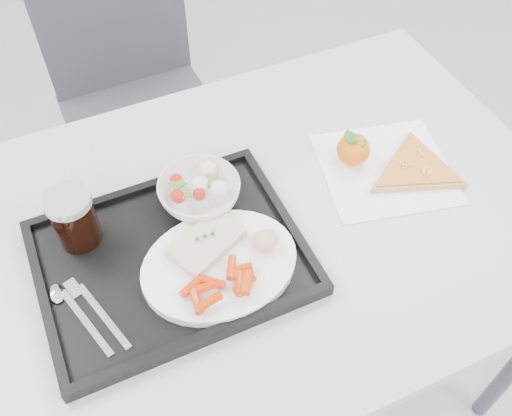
{
  "coord_description": "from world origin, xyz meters",
  "views": [
    {
      "loc": [
        -0.26,
        -0.29,
        1.59
      ],
      "look_at": [
        0.01,
        0.31,
        0.77
      ],
      "focal_mm": 40.0,
      "sensor_mm": 36.0,
      "label": 1
    }
  ],
  "objects_px": {
    "tray": "(171,259)",
    "pizza_slice": "(416,169)",
    "dinner_plate": "(220,265)",
    "cola_glass": "(74,218)",
    "table": "(251,240)",
    "tangerine": "(353,149)",
    "salad_bowl": "(199,192)",
    "chair": "(132,83)"
  },
  "relations": [
    {
      "from": "cola_glass",
      "to": "pizza_slice",
      "type": "relative_size",
      "value": 0.43
    },
    {
      "from": "pizza_slice",
      "to": "chair",
      "type": "bearing_deg",
      "value": 116.68
    },
    {
      "from": "cola_glass",
      "to": "tray",
      "type": "bearing_deg",
      "value": -38.86
    },
    {
      "from": "table",
      "to": "tangerine",
      "type": "xyz_separation_m",
      "value": [
        0.24,
        0.05,
        0.1
      ]
    },
    {
      "from": "table",
      "to": "pizza_slice",
      "type": "distance_m",
      "value": 0.35
    },
    {
      "from": "chair",
      "to": "tangerine",
      "type": "xyz_separation_m",
      "value": [
        0.29,
        -0.69,
        0.25
      ]
    },
    {
      "from": "salad_bowl",
      "to": "chair",
      "type": "bearing_deg",
      "value": 87.5
    },
    {
      "from": "cola_glass",
      "to": "salad_bowl",
      "type": "bearing_deg",
      "value": -2.15
    },
    {
      "from": "chair",
      "to": "tray",
      "type": "distance_m",
      "value": 0.81
    },
    {
      "from": "tray",
      "to": "salad_bowl",
      "type": "bearing_deg",
      "value": 46.55
    },
    {
      "from": "tray",
      "to": "tangerine",
      "type": "xyz_separation_m",
      "value": [
        0.41,
        0.08,
        0.03
      ]
    },
    {
      "from": "salad_bowl",
      "to": "pizza_slice",
      "type": "relative_size",
      "value": 0.61
    },
    {
      "from": "table",
      "to": "tangerine",
      "type": "bearing_deg",
      "value": 11.67
    },
    {
      "from": "chair",
      "to": "pizza_slice",
      "type": "bearing_deg",
      "value": -63.32
    },
    {
      "from": "table",
      "to": "salad_bowl",
      "type": "distance_m",
      "value": 0.15
    },
    {
      "from": "dinner_plate",
      "to": "tangerine",
      "type": "height_order",
      "value": "tangerine"
    },
    {
      "from": "pizza_slice",
      "to": "tray",
      "type": "bearing_deg",
      "value": -179.88
    },
    {
      "from": "table",
      "to": "cola_glass",
      "type": "distance_m",
      "value": 0.33
    },
    {
      "from": "tray",
      "to": "pizza_slice",
      "type": "bearing_deg",
      "value": 0.12
    },
    {
      "from": "chair",
      "to": "tangerine",
      "type": "relative_size",
      "value": 11.49
    },
    {
      "from": "chair",
      "to": "dinner_plate",
      "type": "relative_size",
      "value": 3.44
    },
    {
      "from": "dinner_plate",
      "to": "cola_glass",
      "type": "xyz_separation_m",
      "value": [
        -0.2,
        0.16,
        0.05
      ]
    },
    {
      "from": "table",
      "to": "pizza_slice",
      "type": "bearing_deg",
      "value": -4.5
    },
    {
      "from": "salad_bowl",
      "to": "cola_glass",
      "type": "bearing_deg",
      "value": 177.85
    },
    {
      "from": "tray",
      "to": "pizza_slice",
      "type": "xyz_separation_m",
      "value": [
        0.51,
        0.0,
        0.0
      ]
    },
    {
      "from": "salad_bowl",
      "to": "cola_glass",
      "type": "height_order",
      "value": "cola_glass"
    },
    {
      "from": "chair",
      "to": "cola_glass",
      "type": "bearing_deg",
      "value": -110.75
    },
    {
      "from": "chair",
      "to": "cola_glass",
      "type": "xyz_separation_m",
      "value": [
        -0.25,
        -0.67,
        0.28
      ]
    },
    {
      "from": "dinner_plate",
      "to": "cola_glass",
      "type": "distance_m",
      "value": 0.26
    },
    {
      "from": "salad_bowl",
      "to": "pizza_slice",
      "type": "xyz_separation_m",
      "value": [
        0.42,
        -0.1,
        -0.03
      ]
    },
    {
      "from": "tray",
      "to": "dinner_plate",
      "type": "height_order",
      "value": "dinner_plate"
    },
    {
      "from": "tray",
      "to": "cola_glass",
      "type": "bearing_deg",
      "value": 141.14
    },
    {
      "from": "tray",
      "to": "pizza_slice",
      "type": "distance_m",
      "value": 0.51
    },
    {
      "from": "table",
      "to": "dinner_plate",
      "type": "height_order",
      "value": "dinner_plate"
    },
    {
      "from": "tray",
      "to": "salad_bowl",
      "type": "relative_size",
      "value": 2.96
    },
    {
      "from": "salad_bowl",
      "to": "tangerine",
      "type": "height_order",
      "value": "tangerine"
    },
    {
      "from": "dinner_plate",
      "to": "tangerine",
      "type": "xyz_separation_m",
      "value": [
        0.34,
        0.14,
        0.01
      ]
    },
    {
      "from": "chair",
      "to": "tangerine",
      "type": "distance_m",
      "value": 0.79
    },
    {
      "from": "table",
      "to": "chair",
      "type": "xyz_separation_m",
      "value": [
        -0.04,
        0.74,
        -0.15
      ]
    },
    {
      "from": "table",
      "to": "pizza_slice",
      "type": "xyz_separation_m",
      "value": [
        0.35,
        -0.03,
        0.08
      ]
    },
    {
      "from": "dinner_plate",
      "to": "salad_bowl",
      "type": "height_order",
      "value": "salad_bowl"
    },
    {
      "from": "chair",
      "to": "pizza_slice",
      "type": "relative_size",
      "value": 3.7
    }
  ]
}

